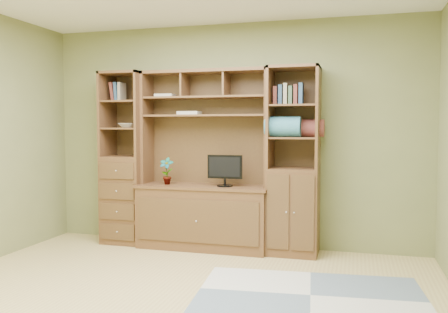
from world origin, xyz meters
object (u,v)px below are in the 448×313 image
(right_tower, at_px, (294,161))
(monitor, at_px, (225,165))
(center_hutch, at_px, (203,160))
(left_tower, at_px, (126,158))

(right_tower, xyz_separation_m, monitor, (-0.76, -0.07, -0.05))
(center_hutch, bearing_deg, left_tower, 177.71)
(left_tower, xyz_separation_m, monitor, (1.27, -0.07, -0.05))
(center_hutch, bearing_deg, right_tower, 2.23)
(left_tower, relative_size, right_tower, 1.00)
(left_tower, bearing_deg, monitor, -3.39)
(right_tower, relative_size, monitor, 4.20)
(center_hutch, bearing_deg, monitor, -7.52)
(center_hutch, height_order, right_tower, same)
(center_hutch, relative_size, left_tower, 1.00)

